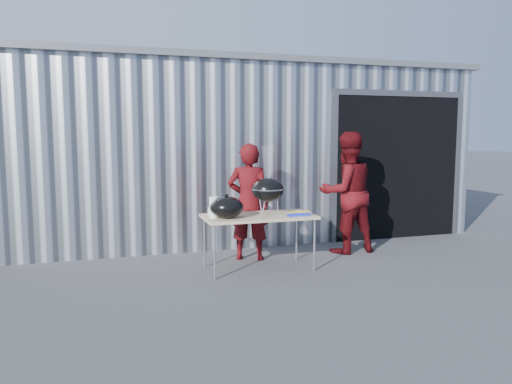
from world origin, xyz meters
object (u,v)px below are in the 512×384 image
object	(u,v)px
person_cook	(249,202)
kettle_grill	(268,184)
person_bystander	(347,193)
folding_table	(259,218)

from	to	relation	value
person_cook	kettle_grill	bearing A→B (deg)	124.39
person_cook	person_bystander	bearing A→B (deg)	-157.81
folding_table	kettle_grill	xyz separation A→B (m)	(0.14, 0.03, 0.46)
folding_table	kettle_grill	world-z (taller)	kettle_grill
kettle_grill	person_cook	world-z (taller)	person_cook
person_bystander	person_cook	bearing A→B (deg)	-3.50
kettle_grill	person_bystander	bearing A→B (deg)	19.17
folding_table	person_cook	distance (m)	0.58
kettle_grill	person_cook	xyz separation A→B (m)	(-0.11, 0.53, -0.31)
person_cook	person_bystander	size ratio (longest dim) A/B	0.91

